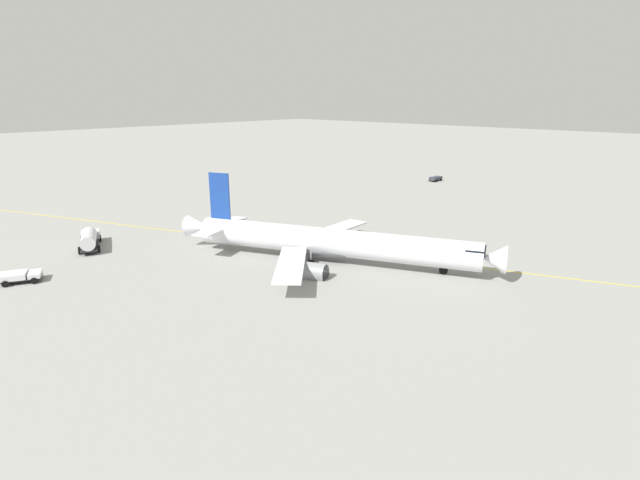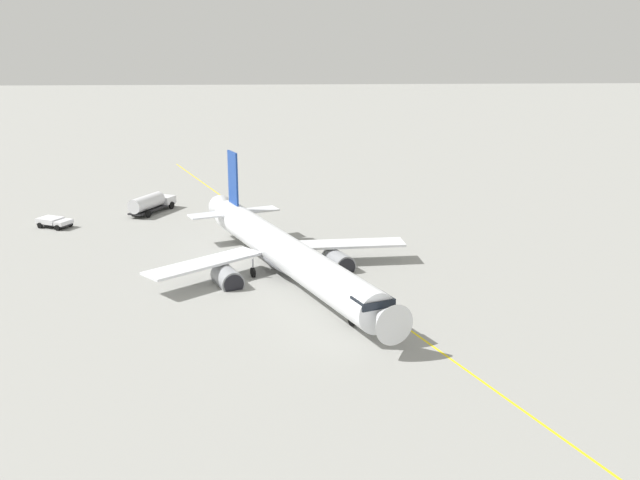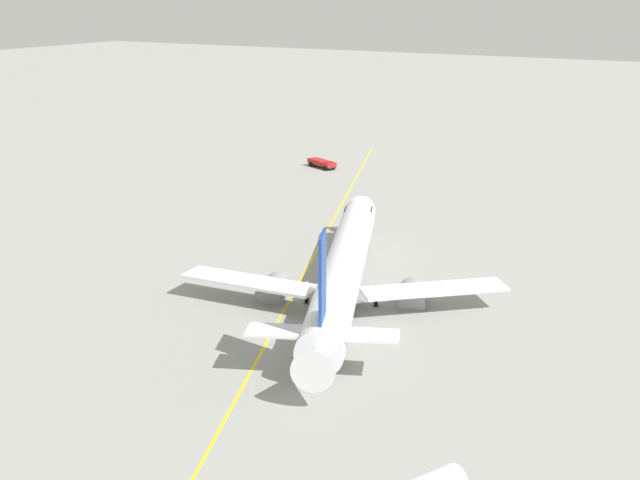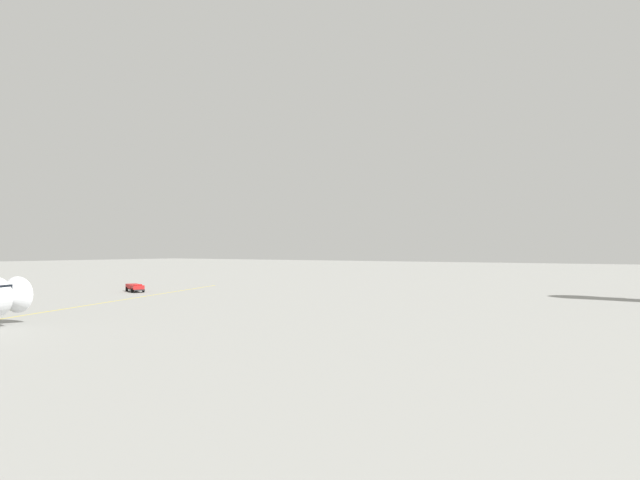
# 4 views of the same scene
# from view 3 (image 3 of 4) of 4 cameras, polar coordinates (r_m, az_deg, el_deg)

# --- Properties ---
(ground_plane) EXTENTS (600.00, 600.00, 0.00)m
(ground_plane) POSITION_cam_3_polar(r_m,az_deg,el_deg) (80.02, 0.07, -4.48)
(ground_plane) COLOR gray
(airliner_main) EXTENTS (43.80, 29.16, 12.15)m
(airliner_main) POSITION_cam_3_polar(r_m,az_deg,el_deg) (80.95, 1.56, -2.28)
(airliner_main) COLOR white
(airliner_main) RESTS_ON ground_plane
(ops_pickup_truck) EXTENTS (4.08, 6.04, 1.41)m
(ops_pickup_truck) POSITION_cam_3_polar(r_m,az_deg,el_deg) (141.11, 0.12, 5.22)
(ops_pickup_truck) COLOR #232326
(ops_pickup_truck) RESTS_ON ground_plane
(taxiway_centreline) EXTENTS (145.78, 54.17, 0.01)m
(taxiway_centreline) POSITION_cam_3_polar(r_m,az_deg,el_deg) (84.20, -1.69, -3.39)
(taxiway_centreline) COLOR yellow
(taxiway_centreline) RESTS_ON ground_plane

